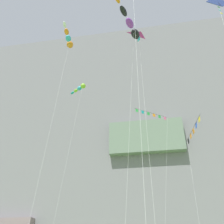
{
  "coord_description": "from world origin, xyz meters",
  "views": [
    {
      "loc": [
        1.19,
        -3.02,
        3.3
      ],
      "look_at": [
        -2.76,
        19.84,
        17.28
      ],
      "focal_mm": 41.03,
      "sensor_mm": 36.0,
      "label": 1
    }
  ],
  "objects_px": {
    "kite_windsock_far_right": "(80,89)",
    "kite_windsock_high_right": "(68,39)",
    "kite_delta_front_field": "(141,38)",
    "kite_windsock_mid_left": "(130,24)",
    "kite_banner_high_center": "(153,124)",
    "kite_diamond_low_center": "(220,10)",
    "kite_banner_high_left": "(194,135)"
  },
  "relations": [
    {
      "from": "kite_windsock_far_right",
      "to": "kite_windsock_mid_left",
      "type": "relative_size",
      "value": 1.04
    },
    {
      "from": "kite_windsock_high_right",
      "to": "kite_banner_high_left",
      "type": "bearing_deg",
      "value": 27.5
    },
    {
      "from": "kite_diamond_low_center",
      "to": "kite_delta_front_field",
      "type": "height_order",
      "value": "kite_delta_front_field"
    },
    {
      "from": "kite_windsock_high_right",
      "to": "kite_windsock_far_right",
      "type": "bearing_deg",
      "value": 91.1
    },
    {
      "from": "kite_windsock_high_right",
      "to": "kite_banner_high_center",
      "type": "bearing_deg",
      "value": 39.22
    },
    {
      "from": "kite_windsock_mid_left",
      "to": "kite_banner_high_left",
      "type": "bearing_deg",
      "value": 62.89
    },
    {
      "from": "kite_banner_high_left",
      "to": "kite_windsock_mid_left",
      "type": "xyz_separation_m",
      "value": [
        -6.0,
        -11.72,
        6.69
      ]
    },
    {
      "from": "kite_windsock_far_right",
      "to": "kite_windsock_high_right",
      "type": "distance_m",
      "value": 6.92
    },
    {
      "from": "kite_banner_high_center",
      "to": "kite_delta_front_field",
      "type": "bearing_deg",
      "value": -92.35
    },
    {
      "from": "kite_banner_high_left",
      "to": "kite_diamond_low_center",
      "type": "xyz_separation_m",
      "value": [
        0.9,
        -15.04,
        3.0
      ]
    },
    {
      "from": "kite_banner_high_center",
      "to": "kite_windsock_mid_left",
      "type": "xyz_separation_m",
      "value": [
        -1.35,
        -12.08,
        4.57
      ]
    },
    {
      "from": "kite_banner_high_left",
      "to": "kite_delta_front_field",
      "type": "relative_size",
      "value": 0.73
    },
    {
      "from": "kite_diamond_low_center",
      "to": "kite_windsock_high_right",
      "type": "height_order",
      "value": "kite_windsock_high_right"
    },
    {
      "from": "kite_windsock_mid_left",
      "to": "kite_windsock_high_right",
      "type": "height_order",
      "value": "kite_windsock_high_right"
    },
    {
      "from": "kite_windsock_far_right",
      "to": "kite_delta_front_field",
      "type": "height_order",
      "value": "kite_windsock_far_right"
    },
    {
      "from": "kite_banner_high_center",
      "to": "kite_delta_front_field",
      "type": "distance_m",
      "value": 11.19
    },
    {
      "from": "kite_banner_high_center",
      "to": "kite_windsock_high_right",
      "type": "bearing_deg",
      "value": -140.78
    },
    {
      "from": "kite_banner_high_left",
      "to": "kite_windsock_far_right",
      "type": "distance_m",
      "value": 16.16
    },
    {
      "from": "kite_banner_high_center",
      "to": "kite_windsock_far_right",
      "type": "relative_size",
      "value": 0.82
    },
    {
      "from": "kite_windsock_far_right",
      "to": "kite_banner_high_left",
      "type": "bearing_deg",
      "value": 4.43
    },
    {
      "from": "kite_banner_high_center",
      "to": "kite_delta_front_field",
      "type": "height_order",
      "value": "kite_delta_front_field"
    },
    {
      "from": "kite_banner_high_center",
      "to": "kite_windsock_mid_left",
      "type": "height_order",
      "value": "kite_windsock_mid_left"
    },
    {
      "from": "kite_banner_high_left",
      "to": "kite_windsock_mid_left",
      "type": "bearing_deg",
      "value": -117.11
    },
    {
      "from": "kite_banner_high_left",
      "to": "kite_delta_front_field",
      "type": "distance_m",
      "value": 12.9
    },
    {
      "from": "kite_banner_high_center",
      "to": "kite_windsock_far_right",
      "type": "xyz_separation_m",
      "value": [
        -9.51,
        -1.45,
        5.62
      ]
    },
    {
      "from": "kite_diamond_low_center",
      "to": "kite_delta_front_field",
      "type": "xyz_separation_m",
      "value": [
        -5.97,
        5.09,
        3.48
      ]
    },
    {
      "from": "kite_banner_high_center",
      "to": "kite_banner_high_left",
      "type": "bearing_deg",
      "value": -4.37
    },
    {
      "from": "kite_windsock_far_right",
      "to": "kite_windsock_high_right",
      "type": "xyz_separation_m",
      "value": [
        0.12,
        -6.21,
        3.06
      ]
    },
    {
      "from": "kite_banner_high_left",
      "to": "kite_banner_high_center",
      "type": "distance_m",
      "value": 5.12
    },
    {
      "from": "kite_delta_front_field",
      "to": "kite_windsock_mid_left",
      "type": "bearing_deg",
      "value": -117.62
    },
    {
      "from": "kite_windsock_far_right",
      "to": "kite_windsock_mid_left",
      "type": "xyz_separation_m",
      "value": [
        8.15,
        -10.62,
        -1.04
      ]
    },
    {
      "from": "kite_diamond_low_center",
      "to": "kite_windsock_far_right",
      "type": "height_order",
      "value": "kite_windsock_far_right"
    }
  ]
}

